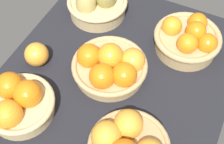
% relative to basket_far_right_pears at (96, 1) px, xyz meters
% --- Properties ---
extents(market_tray, '(0.84, 0.72, 0.03)m').
position_rel_basket_far_right_pears_xyz_m(market_tray, '(-0.24, -0.19, -0.07)').
color(market_tray, black).
rests_on(market_tray, ground).
extents(basket_far_right_pears, '(0.22, 0.23, 0.15)m').
position_rel_basket_far_right_pears_xyz_m(basket_far_right_pears, '(0.00, 0.00, 0.00)').
color(basket_far_right_pears, tan).
rests_on(basket_far_right_pears, market_tray).
extents(basket_near_right, '(0.23, 0.23, 0.12)m').
position_rel_basket_far_right_pears_xyz_m(basket_near_right, '(-0.02, -0.36, -0.00)').
color(basket_near_right, tan).
rests_on(basket_near_right, market_tray).
extents(basket_center, '(0.24, 0.24, 0.12)m').
position_rel_basket_far_right_pears_xyz_m(basket_center, '(-0.24, -0.18, -0.01)').
color(basket_center, tan).
rests_on(basket_center, market_tray).
extents(basket_far_left, '(0.21, 0.21, 0.12)m').
position_rel_basket_far_right_pears_xyz_m(basket_far_left, '(-0.48, 0.01, -0.01)').
color(basket_far_left, tan).
rests_on(basket_far_left, market_tray).
extents(loose_orange_front_gap, '(0.08, 0.08, 0.08)m').
position_rel_basket_far_right_pears_xyz_m(loose_orange_front_gap, '(-0.30, 0.06, -0.01)').
color(loose_orange_front_gap, '#F49E33').
rests_on(loose_orange_front_gap, market_tray).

